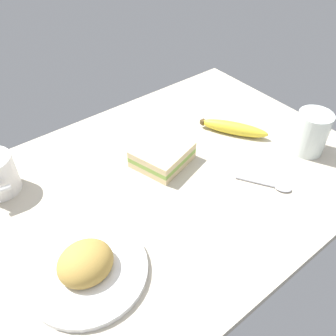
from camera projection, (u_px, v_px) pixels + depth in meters
tabletop at (168, 181)px, 78.96cm from camera, size 90.00×64.00×2.00cm
plate_of_food at (86, 266)px, 59.81cm from camera, size 20.92×20.92×6.24cm
sandwich_main at (162, 155)px, 80.82cm from camera, size 14.51×13.70×4.40cm
glass_of_milk at (310, 134)px, 82.47cm from camera, size 7.87×7.87×10.25cm
banana at (234, 128)px, 89.41cm from camera, size 11.98×16.26×3.28cm
spoon at (272, 185)px, 76.00cm from camera, size 7.65×11.03×0.80cm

